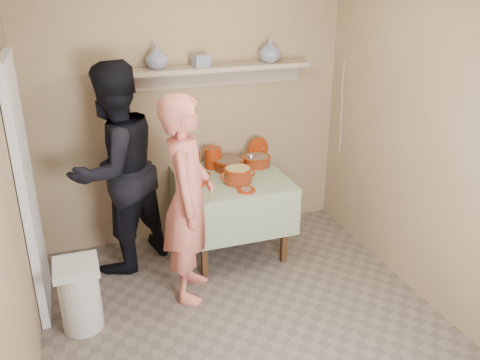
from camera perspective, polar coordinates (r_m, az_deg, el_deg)
name	(u,v)px	position (r m, az deg, el deg)	size (l,w,h in m)	color
ground	(254,337)	(3.96, 1.56, -17.18)	(3.50, 3.50, 0.00)	#6C5E55
tile_panel	(27,191)	(4.10, -22.76, -1.18)	(0.06, 0.70, 2.00)	silver
plate_stack_a	(193,162)	(4.79, -5.32, 2.07)	(0.14, 0.14, 0.19)	#7D1C02
plate_stack_b	(213,158)	(4.86, -3.05, 2.50)	(0.16, 0.16, 0.20)	#7D1C02
bowl_stack	(198,178)	(4.49, -4.69, 0.24)	(0.13, 0.13, 0.13)	#7D1C02
empty_bowl	(202,176)	(4.64, -4.24, 0.45)	(0.15, 0.15, 0.04)	#7D1C02
propped_lid	(258,149)	(5.03, 2.06, 3.51)	(0.23, 0.23, 0.02)	#7D1C02
vase_right	(270,51)	(4.87, 3.38, 14.29)	(0.20, 0.20, 0.21)	navy
vase_left	(157,57)	(4.59, -9.33, 13.49)	(0.20, 0.20, 0.21)	navy
ceramic_box	(201,61)	(4.65, -4.40, 13.20)	(0.15, 0.10, 0.10)	navy
person_cook	(188,200)	(4.02, -5.85, -2.24)	(0.62, 0.41, 1.70)	#DB6D5E
person_helper	(116,170)	(4.50, -13.77, 1.14)	(0.91, 0.71, 1.86)	black
room_shell	(257,129)	(3.17, 1.87, 5.70)	(3.04, 3.54, 2.62)	#A18662
serving_table	(232,188)	(4.72, -0.95, -0.94)	(0.97, 0.97, 0.76)	#4C2D16
cazuela_meat_a	(229,163)	(4.83, -1.27, 1.87)	(0.30, 0.30, 0.10)	#621B09
cazuela_meat_b	(257,160)	(4.92, 1.87, 2.26)	(0.28, 0.28, 0.10)	#621B09
ladle	(251,157)	(4.85, 1.28, 2.64)	(0.08, 0.26, 0.19)	silver
cazuela_rice	(238,174)	(4.51, -0.24, 0.67)	(0.33, 0.25, 0.14)	#621B09
front_plate	(246,190)	(4.37, 0.70, -1.12)	(0.16, 0.16, 0.03)	#7D1C02
wall_shelf	(213,70)	(4.75, -3.06, 12.21)	(1.80, 0.25, 0.21)	tan
trash_bin	(80,295)	(4.06, -17.54, -12.26)	(0.32, 0.32, 0.56)	silver
electrical_cord	(342,108)	(5.18, 11.34, 7.89)	(0.01, 0.05, 0.90)	silver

